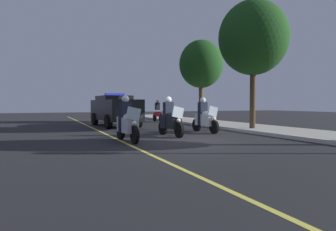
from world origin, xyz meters
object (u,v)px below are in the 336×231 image
Objects in this scene: police_motorcycle_lead_right at (170,120)px; cyclist_background at (158,111)px; police_motorcycle_trailing at (205,118)px; tree_far_back at (201,64)px; police_motorcycle_lead_left at (127,123)px; tree_mid_block at (253,38)px; police_suv at (115,109)px.

cyclist_background is at bearing 162.24° from police_motorcycle_lead_right.
police_motorcycle_lead_right is at bearing -67.54° from police_motorcycle_trailing.
police_motorcycle_lead_left is at bearing -41.64° from tree_far_back.
tree_mid_block reaches higher than cyclist_background.
tree_mid_block is 1.12× the size of tree_far_back.
police_motorcycle_lead_right is 2.40m from police_motorcycle_trailing.
cyclist_background is at bearing 153.89° from police_motorcycle_lead_left.
tree_mid_block reaches higher than police_suv.
tree_far_back reaches higher than police_motorcycle_lead_left.
police_motorcycle_trailing is 8.93m from tree_far_back.
tree_mid_block reaches higher than tree_far_back.
tree_mid_block reaches higher than police_motorcycle_lead_left.
police_motorcycle_trailing is at bearing -6.08° from cyclist_background.
tree_mid_block reaches higher than police_motorcycle_trailing.
tree_far_back reaches higher than cyclist_background.
police_motorcycle_trailing is 9.06m from cyclist_background.
cyclist_background is at bearing 173.92° from police_motorcycle_trailing.
tree_far_back is (-8.15, 5.99, 3.65)m from police_motorcycle_lead_right.
police_motorcycle_lead_right reaches higher than cyclist_background.
tree_far_back reaches higher than police_suv.
police_motorcycle_lead_right is 0.32× the size of tree_mid_block.
cyclist_background is (-9.93, 3.18, 0.14)m from police_motorcycle_lead_right.
police_suv is (-5.74, -3.10, 0.37)m from police_motorcycle_trailing.
police_motorcycle_lead_left is 1.00× the size of police_motorcycle_trailing.
police_motorcycle_lead_right is 6.72m from police_suv.
tree_mid_block is (-2.24, 7.47, 4.17)m from police_motorcycle_lead_left.
police_suv is 0.75× the size of tree_mid_block.
police_suv is at bearing -172.51° from police_motorcycle_lead_right.
police_motorcycle_lead_left is 0.35× the size of tree_far_back.
tree_mid_block is at bearing -5.98° from tree_far_back.
police_suv reaches higher than police_motorcycle_lead_left.
police_suv reaches higher than police_motorcycle_lead_right.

